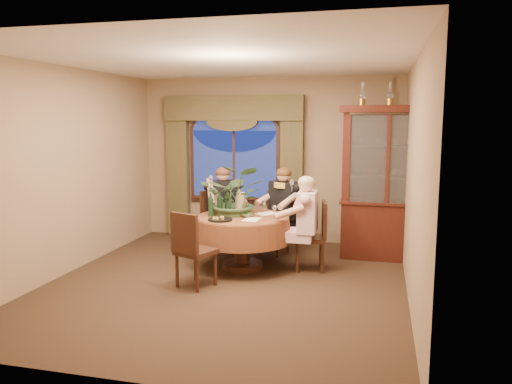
% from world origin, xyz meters
% --- Properties ---
extents(floor, '(5.00, 5.00, 0.00)m').
position_xyz_m(floor, '(0.00, 0.00, 0.00)').
color(floor, black).
rests_on(floor, ground).
extents(wall_back, '(4.50, 0.00, 4.50)m').
position_xyz_m(wall_back, '(0.00, 2.50, 1.40)').
color(wall_back, '#896F51').
rests_on(wall_back, ground).
extents(wall_right, '(0.00, 5.00, 5.00)m').
position_xyz_m(wall_right, '(2.25, 0.00, 1.40)').
color(wall_right, '#896F51').
rests_on(wall_right, ground).
extents(ceiling, '(5.00, 5.00, 0.00)m').
position_xyz_m(ceiling, '(0.00, 0.00, 2.80)').
color(ceiling, white).
rests_on(ceiling, wall_back).
extents(window, '(1.62, 0.10, 1.32)m').
position_xyz_m(window, '(-0.60, 2.43, 1.30)').
color(window, navy).
rests_on(window, wall_back).
extents(arched_transom, '(1.60, 0.06, 0.44)m').
position_xyz_m(arched_transom, '(-0.60, 2.43, 2.08)').
color(arched_transom, navy).
rests_on(arched_transom, wall_back).
extents(drapery_left, '(0.38, 0.14, 2.32)m').
position_xyz_m(drapery_left, '(-1.63, 2.38, 1.18)').
color(drapery_left, '#413B20').
rests_on(drapery_left, floor).
extents(drapery_right, '(0.38, 0.14, 2.32)m').
position_xyz_m(drapery_right, '(0.43, 2.38, 1.18)').
color(drapery_right, '#413B20').
rests_on(drapery_right, floor).
extents(swag_valance, '(2.45, 0.16, 0.42)m').
position_xyz_m(swag_valance, '(-0.60, 2.35, 2.28)').
color(swag_valance, '#413B20').
rests_on(swag_valance, wall_back).
extents(dining_table, '(1.56, 1.56, 0.75)m').
position_xyz_m(dining_table, '(0.02, 0.71, 0.38)').
color(dining_table, maroon).
rests_on(dining_table, floor).
extents(china_cabinet, '(1.42, 0.56, 2.29)m').
position_xyz_m(china_cabinet, '(1.98, 1.73, 1.15)').
color(china_cabinet, black).
rests_on(china_cabinet, floor).
extents(oil_lamp_left, '(0.11, 0.11, 0.34)m').
position_xyz_m(oil_lamp_left, '(1.58, 1.73, 2.46)').
color(oil_lamp_left, '#A5722D').
rests_on(oil_lamp_left, china_cabinet).
extents(oil_lamp_center, '(0.11, 0.11, 0.34)m').
position_xyz_m(oil_lamp_center, '(1.98, 1.73, 2.46)').
color(oil_lamp_center, '#A5722D').
rests_on(oil_lamp_center, china_cabinet).
extents(oil_lamp_right, '(0.11, 0.11, 0.34)m').
position_xyz_m(oil_lamp_right, '(2.38, 1.73, 2.46)').
color(oil_lamp_right, '#A5722D').
rests_on(oil_lamp_right, china_cabinet).
extents(chair_right, '(0.49, 0.49, 0.96)m').
position_xyz_m(chair_right, '(0.95, 0.88, 0.48)').
color(chair_right, black).
rests_on(chair_right, floor).
extents(chair_back_right, '(0.53, 0.53, 0.96)m').
position_xyz_m(chair_back_right, '(0.29, 1.56, 0.48)').
color(chair_back_right, black).
rests_on(chair_back_right, floor).
extents(chair_back, '(0.59, 0.59, 0.96)m').
position_xyz_m(chair_back, '(-0.58, 1.43, 0.48)').
color(chair_back, black).
rests_on(chair_back, floor).
extents(chair_front_left, '(0.55, 0.55, 0.96)m').
position_xyz_m(chair_front_left, '(-0.33, -0.18, 0.48)').
color(chair_front_left, black).
rests_on(chair_front_left, floor).
extents(person_pink, '(0.45, 0.49, 1.35)m').
position_xyz_m(person_pink, '(0.94, 0.72, 0.67)').
color(person_pink, beige).
rests_on(person_pink, floor).
extents(person_back, '(0.66, 0.65, 1.37)m').
position_xyz_m(person_back, '(-0.50, 1.43, 0.68)').
color(person_back, black).
rests_on(person_back, floor).
extents(person_scarf, '(0.65, 0.63, 1.37)m').
position_xyz_m(person_scarf, '(0.46, 1.54, 0.69)').
color(person_scarf, black).
rests_on(person_scarf, floor).
extents(stoneware_vase, '(0.17, 0.17, 0.31)m').
position_xyz_m(stoneware_vase, '(-0.04, 0.86, 0.90)').
color(stoneware_vase, '#9C8460').
rests_on(stoneware_vase, dining_table).
extents(centerpiece_plant, '(0.93, 1.03, 0.81)m').
position_xyz_m(centerpiece_plant, '(-0.12, 0.87, 1.35)').
color(centerpiece_plant, '#344F2E').
rests_on(centerpiece_plant, dining_table).
extents(olive_bowl, '(0.17, 0.17, 0.05)m').
position_xyz_m(olive_bowl, '(0.11, 0.67, 0.78)').
color(olive_bowl, '#43552B').
rests_on(olive_bowl, dining_table).
extents(cheese_platter, '(0.33, 0.33, 0.02)m').
position_xyz_m(cheese_platter, '(-0.18, 0.36, 0.76)').
color(cheese_platter, black).
rests_on(cheese_platter, dining_table).
extents(wine_bottle_0, '(0.07, 0.07, 0.33)m').
position_xyz_m(wine_bottle_0, '(-0.39, 0.86, 0.92)').
color(wine_bottle_0, tan).
rests_on(wine_bottle_0, dining_table).
extents(wine_bottle_1, '(0.07, 0.07, 0.33)m').
position_xyz_m(wine_bottle_1, '(-0.40, 0.59, 0.92)').
color(wine_bottle_1, black).
rests_on(wine_bottle_1, dining_table).
extents(wine_bottle_2, '(0.07, 0.07, 0.33)m').
position_xyz_m(wine_bottle_2, '(-0.17, 0.68, 0.92)').
color(wine_bottle_2, black).
rests_on(wine_bottle_2, dining_table).
extents(wine_bottle_3, '(0.07, 0.07, 0.33)m').
position_xyz_m(wine_bottle_3, '(-0.31, 0.71, 0.92)').
color(wine_bottle_3, black).
rests_on(wine_bottle_3, dining_table).
extents(wine_bottle_4, '(0.07, 0.07, 0.33)m').
position_xyz_m(wine_bottle_4, '(-0.26, 0.94, 0.92)').
color(wine_bottle_4, black).
rests_on(wine_bottle_4, dining_table).
extents(tasting_paper_0, '(0.23, 0.32, 0.00)m').
position_xyz_m(tasting_paper_0, '(0.21, 0.51, 0.75)').
color(tasting_paper_0, white).
rests_on(tasting_paper_0, dining_table).
extents(tasting_paper_1, '(0.35, 0.37, 0.00)m').
position_xyz_m(tasting_paper_1, '(0.32, 0.97, 0.75)').
color(tasting_paper_1, white).
rests_on(tasting_paper_1, dining_table).
extents(wine_glass_person_pink, '(0.07, 0.07, 0.18)m').
position_xyz_m(wine_glass_person_pink, '(0.48, 0.72, 0.84)').
color(wine_glass_person_pink, silver).
rests_on(wine_glass_person_pink, dining_table).
extents(wine_glass_person_back, '(0.07, 0.07, 0.18)m').
position_xyz_m(wine_glass_person_back, '(-0.25, 1.09, 0.84)').
color(wine_glass_person_back, silver).
rests_on(wine_glass_person_back, dining_table).
extents(wine_glass_person_scarf, '(0.07, 0.07, 0.18)m').
position_xyz_m(wine_glass_person_scarf, '(0.24, 1.12, 0.84)').
color(wine_glass_person_scarf, silver).
rests_on(wine_glass_person_scarf, dining_table).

